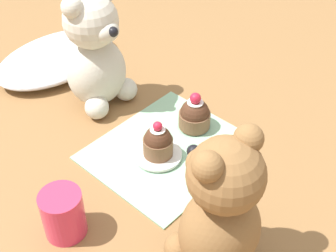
{
  "coord_description": "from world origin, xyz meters",
  "views": [
    {
      "loc": [
        -0.43,
        -0.4,
        0.56
      ],
      "look_at": [
        0.0,
        0.0,
        0.06
      ],
      "focal_mm": 50.0,
      "sensor_mm": 36.0,
      "label": 1
    }
  ],
  "objects_px": {
    "teddy_bear_cream": "(96,54)",
    "saucer_plate": "(159,155)",
    "cupcake_near_cream_bear": "(195,115)",
    "teddy_bear_tan": "(220,210)",
    "cupcake_near_tan_bear": "(159,143)",
    "juice_glass": "(63,214)"
  },
  "relations": [
    {
      "from": "teddy_bear_cream",
      "to": "saucer_plate",
      "type": "xyz_separation_m",
      "value": [
        -0.04,
        -0.2,
        -0.1
      ]
    },
    {
      "from": "cupcake_near_cream_bear",
      "to": "saucer_plate",
      "type": "relative_size",
      "value": 0.89
    },
    {
      "from": "teddy_bear_tan",
      "to": "cupcake_near_cream_bear",
      "type": "relative_size",
      "value": 3.08
    },
    {
      "from": "teddy_bear_cream",
      "to": "cupcake_near_tan_bear",
      "type": "bearing_deg",
      "value": -102.8
    },
    {
      "from": "teddy_bear_tan",
      "to": "juice_glass",
      "type": "xyz_separation_m",
      "value": [
        -0.11,
        0.19,
        -0.06
      ]
    },
    {
      "from": "teddy_bear_cream",
      "to": "juice_glass",
      "type": "relative_size",
      "value": 3.05
    },
    {
      "from": "teddy_bear_tan",
      "to": "cupcake_near_cream_bear",
      "type": "bearing_deg",
      "value": -128.29
    },
    {
      "from": "teddy_bear_tan",
      "to": "saucer_plate",
      "type": "distance_m",
      "value": 0.23
    },
    {
      "from": "teddy_bear_cream",
      "to": "cupcake_near_tan_bear",
      "type": "height_order",
      "value": "teddy_bear_cream"
    },
    {
      "from": "juice_glass",
      "to": "cupcake_near_tan_bear",
      "type": "bearing_deg",
      "value": 0.75
    },
    {
      "from": "teddy_bear_tan",
      "to": "saucer_plate",
      "type": "height_order",
      "value": "teddy_bear_tan"
    },
    {
      "from": "teddy_bear_cream",
      "to": "cupcake_near_cream_bear",
      "type": "relative_size",
      "value": 3.18
    },
    {
      "from": "teddy_bear_tan",
      "to": "saucer_plate",
      "type": "relative_size",
      "value": 2.73
    },
    {
      "from": "teddy_bear_tan",
      "to": "teddy_bear_cream",
      "type": "bearing_deg",
      "value": -102.97
    },
    {
      "from": "juice_glass",
      "to": "cupcake_near_cream_bear",
      "type": "bearing_deg",
      "value": 2.12
    },
    {
      "from": "teddy_bear_cream",
      "to": "cupcake_near_tan_bear",
      "type": "xyz_separation_m",
      "value": [
        -0.04,
        -0.2,
        -0.07
      ]
    },
    {
      "from": "cupcake_near_cream_bear",
      "to": "teddy_bear_tan",
      "type": "bearing_deg",
      "value": -133.75
    },
    {
      "from": "teddy_bear_tan",
      "to": "juice_glass",
      "type": "distance_m",
      "value": 0.23
    },
    {
      "from": "cupcake_near_tan_bear",
      "to": "juice_glass",
      "type": "relative_size",
      "value": 0.91
    },
    {
      "from": "saucer_plate",
      "to": "juice_glass",
      "type": "bearing_deg",
      "value": -179.25
    },
    {
      "from": "teddy_bear_cream",
      "to": "cupcake_near_cream_bear",
      "type": "xyz_separation_m",
      "value": [
        0.06,
        -0.19,
        -0.08
      ]
    },
    {
      "from": "teddy_bear_tan",
      "to": "saucer_plate",
      "type": "xyz_separation_m",
      "value": [
        0.09,
        0.19,
        -0.09
      ]
    }
  ]
}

